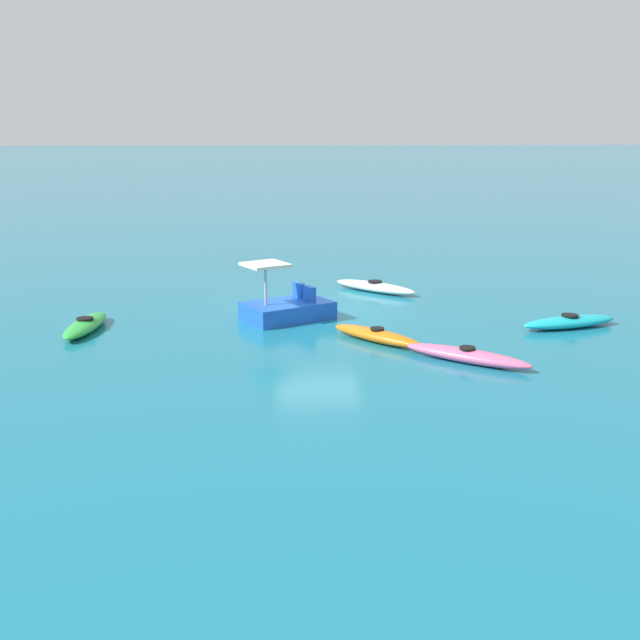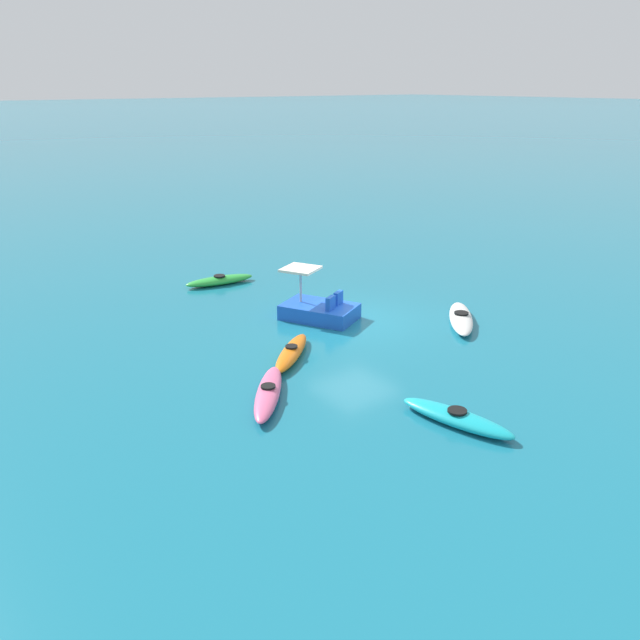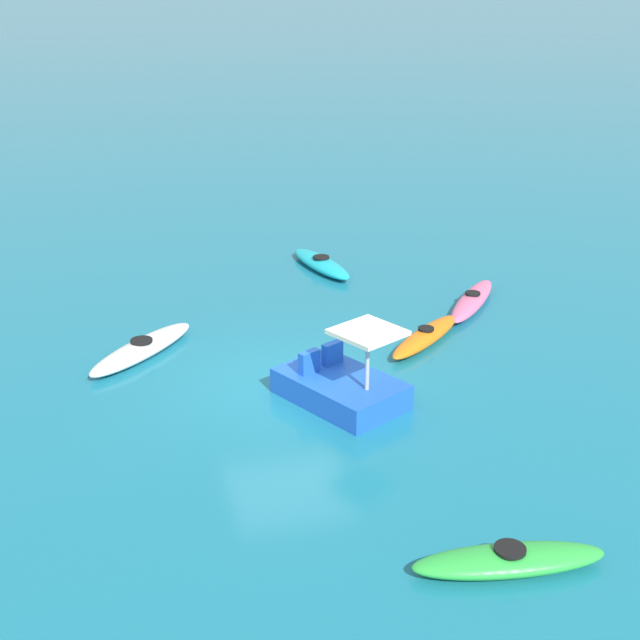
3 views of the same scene
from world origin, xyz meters
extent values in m
plane|color=#19728C|center=(0.00, 0.00, 0.00)|extent=(600.00, 600.00, 0.00)
ellipsoid|color=pink|center=(-2.96, 5.32, 0.16)|extent=(2.76, 2.42, 0.32)
cylinder|color=black|center=(-2.96, 5.32, 0.35)|extent=(0.52, 0.52, 0.05)
ellipsoid|color=#19B7C6|center=(-6.65, 2.53, 0.16)|extent=(2.95, 1.32, 0.32)
cylinder|color=black|center=(-6.65, 2.53, 0.35)|extent=(0.54, 0.54, 0.05)
ellipsoid|color=white|center=(-2.18, -2.67, 0.16)|extent=(2.75, 2.74, 0.32)
cylinder|color=black|center=(-2.18, -2.67, 0.35)|extent=(0.66, 0.66, 0.05)
ellipsoid|color=green|center=(6.41, 1.57, 0.16)|extent=(1.06, 2.81, 0.32)
cylinder|color=black|center=(6.41, 1.57, 0.35)|extent=(0.50, 0.50, 0.05)
ellipsoid|color=orange|center=(-1.19, 3.39, 0.16)|extent=(2.27, 2.50, 0.32)
cylinder|color=black|center=(-1.19, 3.39, 0.35)|extent=(0.50, 0.50, 0.05)
cube|color=blue|center=(0.94, 0.80, 0.25)|extent=(2.82, 2.42, 0.50)
cube|color=blue|center=(0.31, 0.82, 0.72)|extent=(0.34, 0.46, 0.44)
cube|color=blue|center=(0.58, 0.28, 0.72)|extent=(0.34, 0.46, 0.44)
cylinder|color=#B2B2B7|center=(1.56, 1.11, 1.05)|extent=(0.08, 0.08, 1.10)
cube|color=silver|center=(1.56, 1.11, 1.64)|extent=(1.48, 1.48, 0.08)
camera|label=1|loc=(2.08, 21.29, 5.17)|focal=41.58mm
camera|label=2|loc=(-15.30, 12.99, 7.45)|focal=36.27mm
camera|label=3|loc=(15.28, -3.58, 7.77)|focal=49.33mm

